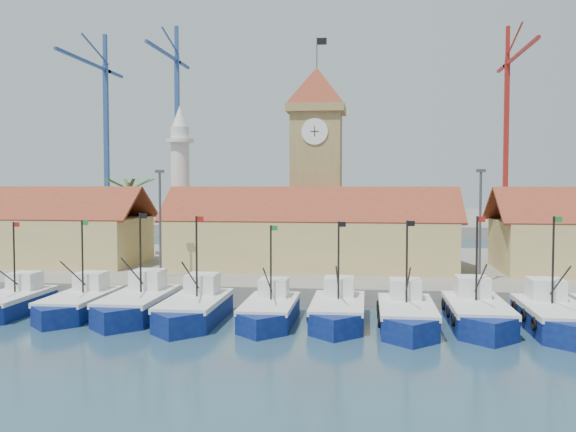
# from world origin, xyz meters

# --- Properties ---
(ground) EXTENTS (400.00, 400.00, 0.00)m
(ground) POSITION_xyz_m (0.00, 0.00, 0.00)
(ground) COLOR #1D3A4E
(ground) RESTS_ON ground
(quay) EXTENTS (140.00, 32.00, 1.50)m
(quay) POSITION_xyz_m (0.00, 24.00, 0.75)
(quay) COLOR gray
(quay) RESTS_ON ground
(terminal) EXTENTS (240.00, 80.00, 2.00)m
(terminal) POSITION_xyz_m (0.00, 110.00, 1.00)
(terminal) COLOR gray
(terminal) RESTS_ON ground
(boat_0) EXTENTS (3.37, 9.24, 6.99)m
(boat_0) POSITION_xyz_m (-20.33, 3.06, 0.72)
(boat_0) COLOR #0B1555
(boat_0) RESTS_ON ground
(boat_1) EXTENTS (3.45, 9.46, 7.16)m
(boat_1) POSITION_xyz_m (-15.18, 3.19, 0.74)
(boat_1) COLOR #0B1555
(boat_1) RESTS_ON ground
(boat_2) EXTENTS (3.73, 10.22, 7.73)m
(boat_2) POSITION_xyz_m (-10.84, 3.13, 0.80)
(boat_2) COLOR #0B1555
(boat_2) RESTS_ON ground
(boat_3) EXTENTS (3.66, 10.02, 7.58)m
(boat_3) POSITION_xyz_m (-6.46, 2.12, 0.78)
(boat_3) COLOR #0B1555
(boat_3) RESTS_ON ground
(boat_4) EXTENTS (3.35, 9.17, 6.94)m
(boat_4) POSITION_xyz_m (-1.32, 2.40, 0.72)
(boat_4) COLOR #0B1555
(boat_4) RESTS_ON ground
(boat_5) EXTENTS (3.49, 9.55, 7.23)m
(boat_5) POSITION_xyz_m (3.26, 2.76, 0.75)
(boat_5) COLOR #0B1555
(boat_5) RESTS_ON ground
(boat_6) EXTENTS (3.56, 9.76, 7.38)m
(boat_6) POSITION_xyz_m (7.78, 1.90, 0.76)
(boat_6) COLOR #0B1555
(boat_6) RESTS_ON ground
(boat_7) EXTENTS (3.70, 10.12, 7.66)m
(boat_7) POSITION_xyz_m (12.40, 2.83, 0.79)
(boat_7) COLOR #0B1555
(boat_7) RESTS_ON ground
(boat_8) EXTENTS (3.72, 10.20, 7.72)m
(boat_8) POSITION_xyz_m (17.11, 2.28, 0.80)
(boat_8) COLOR #0B1555
(boat_8) RESTS_ON ground
(hall_center) EXTENTS (27.04, 10.13, 7.61)m
(hall_center) POSITION_xyz_m (0.00, 20.00, 3.99)
(hall_center) COLOR tan
(hall_center) RESTS_ON quay
(clock_tower) EXTENTS (5.80, 5.80, 22.70)m
(clock_tower) POSITION_xyz_m (0.00, 26.00, 11.96)
(clock_tower) COLOR tan
(clock_tower) RESTS_ON quay
(minaret) EXTENTS (3.00, 3.00, 16.30)m
(minaret) POSITION_xyz_m (-15.00, 28.00, 9.73)
(minaret) COLOR silver
(minaret) RESTS_ON quay
(palm_tree) EXTENTS (5.60, 5.03, 8.39)m
(palm_tree) POSITION_xyz_m (-20.00, 26.00, 6.25)
(palm_tree) COLOR brown
(palm_tree) RESTS_ON quay
(lamp_posts) EXTENTS (80.70, 0.25, 9.03)m
(lamp_posts) POSITION_xyz_m (0.50, 12.00, 6.48)
(lamp_posts) COLOR #3F3F44
(lamp_posts) RESTS_ON quay
(crane_blue_far) EXTENTS (1.00, 33.83, 41.29)m
(crane_blue_far) POSITION_xyz_m (-54.45, 100.40, 25.01)
(crane_blue_far) COLOR navy
(crane_blue_far) RESTS_ON terminal
(crane_blue_near) EXTENTS (1.00, 31.07, 44.17)m
(crane_blue_near) POSITION_xyz_m (-39.44, 106.87, 26.37)
(crane_blue_near) COLOR navy
(crane_blue_near) RESTS_ON terminal
(crane_red_right) EXTENTS (1.00, 35.73, 41.21)m
(crane_red_right) POSITION_xyz_m (35.09, 103.10, 25.12)
(crane_red_right) COLOR maroon
(crane_red_right) RESTS_ON terminal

